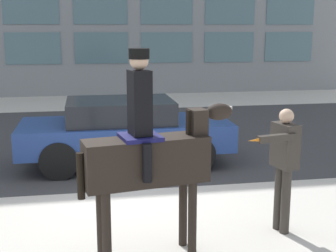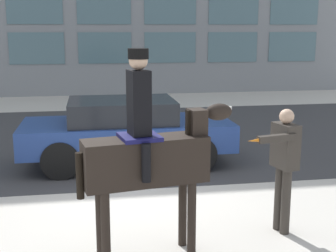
# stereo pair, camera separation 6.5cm
# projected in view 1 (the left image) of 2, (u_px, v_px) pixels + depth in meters

# --- Properties ---
(ground_plane) EXTENTS (80.00, 80.00, 0.00)m
(ground_plane) POSITION_uv_depth(u_px,v_px,m) (133.00, 200.00, 7.79)
(ground_plane) COLOR beige
(road_surface) EXTENTS (22.32, 8.50, 0.01)m
(road_surface) POSITION_uv_depth(u_px,v_px,m) (115.00, 137.00, 12.37)
(road_surface) COLOR #38383A
(road_surface) RESTS_ON ground_plane
(mounted_horse_lead) EXTENTS (1.96, 0.70, 2.58)m
(mounted_horse_lead) POSITION_uv_depth(u_px,v_px,m) (149.00, 154.00, 5.61)
(mounted_horse_lead) COLOR black
(mounted_horse_lead) RESTS_ON ground_plane
(pedestrian_bystander) EXTENTS (0.81, 0.57, 1.75)m
(pedestrian_bystander) POSITION_uv_depth(u_px,v_px,m) (284.00, 160.00, 6.39)
(pedestrian_bystander) COLOR #332D28
(pedestrian_bystander) RESTS_ON ground_plane
(street_car_near_lane) EXTENTS (4.31, 1.83, 1.38)m
(street_car_near_lane) POSITION_uv_depth(u_px,v_px,m) (124.00, 130.00, 9.71)
(street_car_near_lane) COLOR navy
(street_car_near_lane) RESTS_ON ground_plane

